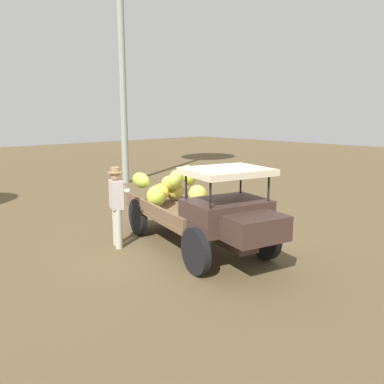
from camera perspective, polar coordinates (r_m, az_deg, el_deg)
ground_plane at (r=9.18m, az=-0.85°, el=-7.13°), size 60.00×60.00×0.00m
truck at (r=8.45m, az=1.32°, el=-2.28°), size 4.65×2.61×1.88m
farmer at (r=8.75m, az=-10.76°, el=-1.41°), size 0.56×0.52×1.77m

